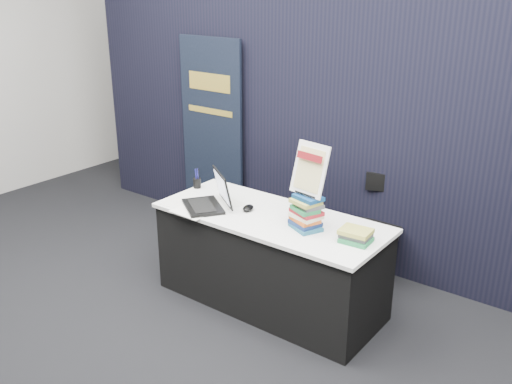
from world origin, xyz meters
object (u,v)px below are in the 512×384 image
at_px(book_stack_tall, 306,212).
at_px(book_stack_short, 355,235).
at_px(info_sign, 310,170).
at_px(pullup_banner, 212,144).
at_px(stacking_chair, 378,224).
at_px(display_table, 270,260).
at_px(laptop, 207,198).

relative_size(book_stack_tall, book_stack_short, 1.13).
relative_size(book_stack_short, info_sign, 0.58).
height_order(pullup_banner, stacking_chair, pullup_banner).
bearing_deg(display_table, info_sign, -1.05).
xyz_separation_m(laptop, info_sign, (0.85, 0.14, 0.37)).
xyz_separation_m(book_stack_short, pullup_banner, (-2.14, 0.96, 0.05)).
bearing_deg(stacking_chair, book_stack_short, -91.40).
bearing_deg(book_stack_tall, stacking_chair, 81.11).
relative_size(laptop, book_stack_tall, 1.93).
relative_size(display_table, book_stack_short, 8.10).
relative_size(laptop, pullup_banner, 0.25).
height_order(book_stack_tall, info_sign, info_sign).
xyz_separation_m(laptop, book_stack_tall, (0.85, 0.11, 0.06)).
bearing_deg(pullup_banner, laptop, -49.77).
bearing_deg(book_stack_tall, book_stack_short, 3.86).
distance_m(laptop, pullup_banner, 1.42).
distance_m(book_stack_short, pullup_banner, 2.35).
height_order(display_table, pullup_banner, pullup_banner).
bearing_deg(laptop, info_sign, 43.91).
distance_m(book_stack_tall, info_sign, 0.31).
xyz_separation_m(info_sign, stacking_chair, (0.14, 0.89, -0.69)).
xyz_separation_m(display_table, pullup_banner, (-1.42, 0.95, 0.47)).
height_order(laptop, pullup_banner, pullup_banner).
bearing_deg(book_stack_short, laptop, -173.91).
height_order(laptop, info_sign, info_sign).
distance_m(info_sign, pullup_banner, 2.03).
bearing_deg(book_stack_tall, info_sign, 90.00).
height_order(laptop, stacking_chair, laptop).
distance_m(laptop, info_sign, 0.93).
bearing_deg(stacking_chair, book_stack_tall, -115.42).
bearing_deg(book_stack_short, pullup_banner, 155.91).
height_order(display_table, stacking_chair, stacking_chair).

